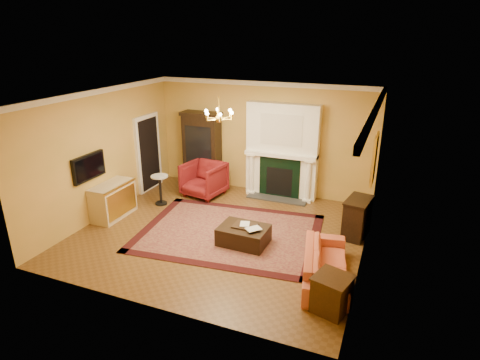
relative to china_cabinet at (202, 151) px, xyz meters
The scene contains 26 objects.
floor 3.19m from the china_cabinet, 55.67° to the right, with size 6.00×5.50×0.02m, color brown.
ceiling 3.62m from the china_cabinet, 55.67° to the right, with size 6.00×5.50×0.02m, color silver.
wall_back 1.79m from the china_cabinet, ahead, with size 6.00×0.02×3.00m, color gold.
wall_front 5.54m from the china_cabinet, 72.05° to the right, with size 6.00×0.02×3.00m, color gold.
wall_left 2.85m from the china_cabinet, 117.74° to the right, with size 0.02×5.50×3.00m, color gold.
wall_right 5.35m from the china_cabinet, 27.86° to the right, with size 0.02×5.50×3.00m, color gold.
fireplace 2.31m from the china_cabinet, ahead, with size 1.90×0.70×2.50m.
crown_molding 2.99m from the china_cabinet, 42.04° to the right, with size 6.00×5.50×0.12m.
doorway 1.48m from the china_cabinet, 147.78° to the right, with size 0.08×1.05×2.10m.
tv_panel 3.35m from the china_cabinet, 111.95° to the right, with size 0.09×0.95×0.58m.
gilt_mirror 4.84m from the china_cabinet, 13.14° to the right, with size 0.06×0.76×1.05m.
chandelier 3.41m from the china_cabinet, 55.67° to the right, with size 0.63×0.55×0.53m.
oriental_rug 3.25m from the china_cabinet, 52.34° to the right, with size 3.88×2.91×0.02m, color #470F1B.
china_cabinet is the anchor object (origin of this frame).
wingback_armchair 0.93m from the china_cabinet, 61.10° to the right, with size 0.98×0.92×1.01m, color maroon.
pedestal_table 1.78m from the china_cabinet, 103.07° to the right, with size 0.44×0.44×0.78m.
commode 2.94m from the china_cabinet, 110.92° to the right, with size 0.53×1.12×0.83m, color #C7BC91.
coral_sofa 5.41m from the china_cabinet, 39.11° to the right, with size 1.94×0.57×0.76m, color #BD593C.
end_table 6.17m from the china_cabinet, 43.82° to the right, with size 0.51×0.51×0.59m, color #3A2010.
console_table 4.78m from the china_cabinet, 18.98° to the right, with size 0.43×0.75×0.84m, color black.
leather_ottoman 3.72m from the china_cabinet, 49.68° to the right, with size 1.00×0.73×0.37m, color black.
ottoman_tray 3.66m from the china_cabinet, 49.14° to the right, with size 0.48×0.37×0.03m, color black.
book_a 3.59m from the china_cabinet, 50.55° to the right, with size 0.19×0.02×0.26m, color gray.
book_b 3.77m from the china_cabinet, 47.89° to the right, with size 0.22×0.02×0.30m, color gray.
topiary_left 1.64m from the china_cabinet, ahead, with size 0.15×0.15×0.40m.
topiary_right 3.01m from the china_cabinet, ahead, with size 0.14×0.14×0.39m.
Camera 1 is at (3.36, -7.20, 4.19)m, focal length 30.00 mm.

